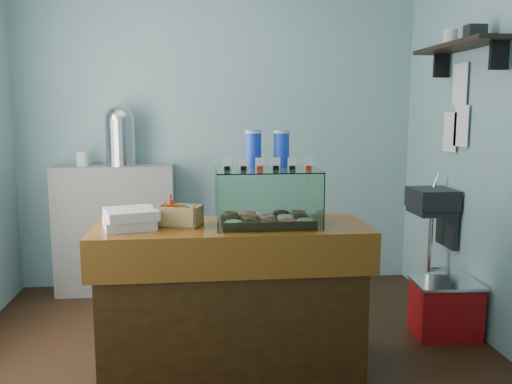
{
  "coord_description": "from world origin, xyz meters",
  "views": [
    {
      "loc": [
        -0.19,
        -3.34,
        1.56
      ],
      "look_at": [
        0.16,
        -0.15,
        1.08
      ],
      "focal_mm": 38.0,
      "sensor_mm": 36.0,
      "label": 1
    }
  ],
  "objects": [
    {
      "name": "red_cooler",
      "position": [
        1.51,
        0.1,
        0.2
      ],
      "size": [
        0.47,
        0.37,
        0.39
      ],
      "rotation": [
        0.0,
        0.0,
        -0.07
      ],
      "color": "#A90D11",
      "rests_on": "ground"
    },
    {
      "name": "ground",
      "position": [
        0.0,
        0.0,
        0.0
      ],
      "size": [
        3.5,
        3.5,
        0.0
      ],
      "primitive_type": "plane",
      "color": "black",
      "rests_on": "ground"
    },
    {
      "name": "pastry_boxes",
      "position": [
        -0.58,
        -0.27,
        0.96
      ],
      "size": [
        0.35,
        0.35,
        0.11
      ],
      "rotation": [
        0.0,
        0.0,
        0.24
      ],
      "color": "silver",
      "rests_on": "counter"
    },
    {
      "name": "display_case",
      "position": [
        0.21,
        -0.22,
        1.07
      ],
      "size": [
        0.6,
        0.44,
        0.55
      ],
      "rotation": [
        0.0,
        0.0,
        -0.01
      ],
      "color": "black",
      "rests_on": "counter"
    },
    {
      "name": "condiment_crate",
      "position": [
        -0.31,
        -0.24,
        0.97
      ],
      "size": [
        0.28,
        0.22,
        0.18
      ],
      "rotation": [
        0.0,
        0.0,
        -0.33
      ],
      "color": "tan",
      "rests_on": "counter"
    },
    {
      "name": "back_shelf",
      "position": [
        -0.9,
        1.32,
        0.55
      ],
      "size": [
        1.0,
        0.32,
        1.1
      ],
      "primitive_type": "cube",
      "color": "gray",
      "rests_on": "ground"
    },
    {
      "name": "room_shell",
      "position": [
        0.03,
        0.01,
        1.71
      ],
      "size": [
        3.54,
        3.04,
        2.82
      ],
      "color": "#77A3AE",
      "rests_on": "ground"
    },
    {
      "name": "coffee_urn",
      "position": [
        -0.83,
        1.32,
        1.37
      ],
      "size": [
        0.28,
        0.28,
        0.51
      ],
      "color": "silver",
      "rests_on": "back_shelf"
    },
    {
      "name": "counter",
      "position": [
        0.0,
        -0.25,
        0.46
      ],
      "size": [
        1.6,
        0.6,
        0.9
      ],
      "color": "#43250D",
      "rests_on": "ground"
    }
  ]
}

